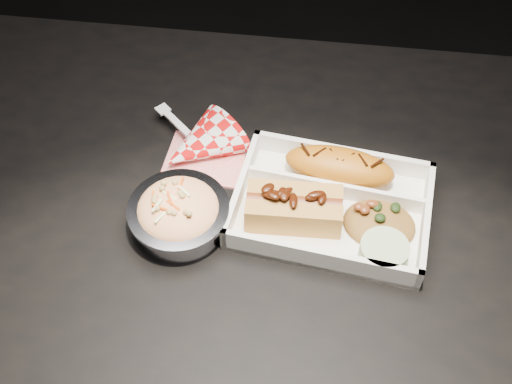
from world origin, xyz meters
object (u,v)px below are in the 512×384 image
Objects in this scene: food_tray at (331,208)px; fried_pastry at (339,167)px; foil_coleslaw_cup at (179,213)px; dining_table at (304,274)px; napkin_fork at (199,146)px; hotdog at (294,206)px.

fried_pastry is (0.01, 0.05, 0.02)m from food_tray.
food_tray is 0.06m from fried_pastry.
foil_coleslaw_cup is at bearing -159.21° from food_tray.
foil_coleslaw_cup is (-0.17, -0.00, 0.12)m from dining_table.
fried_pastry is 0.98× the size of napkin_fork.
napkin_fork is (-0.20, 0.03, -0.01)m from fried_pastry.
foil_coleslaw_cup is 0.85× the size of napkin_fork.
food_tray is at bearing 58.74° from dining_table.
fried_pastry is at bearing 52.19° from hotdog.
dining_table is at bearing 6.69° from napkin_fork.
foil_coleslaw_cup reaches higher than food_tray.
napkin_fork reaches higher than fried_pastry.
fried_pastry is (0.03, 0.10, 0.12)m from dining_table.
foil_coleslaw_cup reaches higher than dining_table.
hotdog reaches higher than fried_pastry.
food_tray is 2.08× the size of foil_coleslaw_cup.
dining_table is 0.21m from foil_coleslaw_cup.
hotdog is 0.82× the size of napkin_fork.
food_tray is at bearing 14.00° from foil_coleslaw_cup.
food_tray is at bearing -96.80° from fried_pastry.
hotdog is at bearing 134.44° from dining_table.
hotdog and foil_coleslaw_cup have the same top height.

